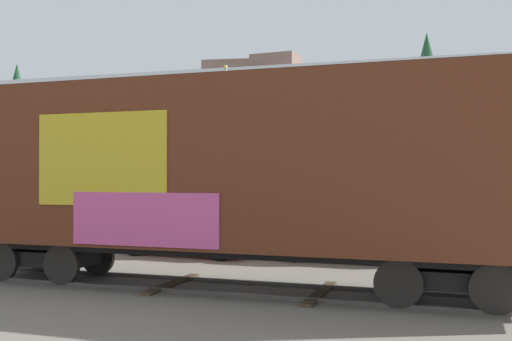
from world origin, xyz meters
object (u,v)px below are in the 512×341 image
parked_car_red (188,228)px  parked_car_black (346,231)px  freight_car (226,167)px  flagpole (226,128)px

parked_car_red → parked_car_black: parked_car_black is taller
parked_car_black → parked_car_red: bearing=-178.7°
freight_car → flagpole: 12.54m
freight_car → flagpole: flagpole is taller
freight_car → parked_car_black: bearing=70.1°
freight_car → parked_car_black: freight_car is taller
flagpole → parked_car_red: 7.63m
freight_car → parked_car_red: (-3.12, 5.08, -1.83)m
parked_car_black → flagpole: bearing=133.3°
parked_car_red → freight_car: bearing=-58.5°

